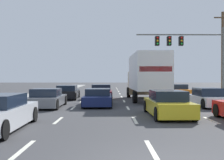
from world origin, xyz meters
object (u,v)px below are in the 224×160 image
object	(u,v)px
car_black	(67,92)
car_yellow	(168,104)
car_orange	(176,91)
utility_pole_mid	(223,52)
car_navy	(98,98)
traffic_signal_mast	(184,45)
box_truck	(147,74)
car_white	(208,98)
car_gray	(47,99)
car_maroon	(101,92)

from	to	relation	value
car_black	car_yellow	size ratio (longest dim) A/B	1.06
car_orange	car_black	bearing A→B (deg)	-171.64
car_black	utility_pole_mid	size ratio (longest dim) A/B	0.53
car_navy	traffic_signal_mast	bearing A→B (deg)	50.16
box_truck	car_white	bearing A→B (deg)	-52.76
car_gray	car_yellow	bearing A→B (deg)	-31.19
car_black	car_orange	world-z (taller)	car_orange
car_yellow	car_white	distance (m)	5.86
car_black	car_maroon	size ratio (longest dim) A/B	1.15
car_yellow	utility_pole_mid	bearing A→B (deg)	60.34
car_yellow	car_orange	world-z (taller)	car_yellow
car_orange	car_navy	bearing A→B (deg)	-132.91
car_yellow	box_truck	bearing A→B (deg)	89.16
traffic_signal_mast	utility_pole_mid	distance (m)	4.36
car_white	car_maroon	bearing A→B (deg)	137.62
box_truck	traffic_signal_mast	world-z (taller)	traffic_signal_mast
box_truck	car_yellow	world-z (taller)	box_truck
car_yellow	car_orange	distance (m)	13.10
car_navy	car_orange	world-z (taller)	car_orange
car_black	car_navy	world-z (taller)	car_black
car_yellow	car_white	bearing A→B (deg)	52.48
car_maroon	traffic_signal_mast	size ratio (longest dim) A/B	0.45
car_gray	car_orange	distance (m)	13.32
car_white	car_gray	bearing A→B (deg)	-177.26
car_gray	car_navy	xyz separation A→B (m)	(3.22, 0.93, -0.01)
box_truck	car_maroon	bearing A→B (deg)	151.47
car_white	traffic_signal_mast	world-z (taller)	traffic_signal_mast
car_black	car_gray	bearing A→B (deg)	-91.78
car_gray	traffic_signal_mast	size ratio (longest dim) A/B	0.48
car_navy	car_white	xyz separation A→B (m)	(7.21, -0.43, 0.02)
car_maroon	utility_pole_mid	world-z (taller)	utility_pole_mid
car_maroon	car_navy	world-z (taller)	car_maroon
car_maroon	traffic_signal_mast	xyz separation A→B (m)	(8.34, 3.88, 4.64)
box_truck	car_yellow	xyz separation A→B (m)	(-0.13, -9.17, -1.56)
car_black	traffic_signal_mast	bearing A→B (deg)	19.03
car_navy	utility_pole_mid	bearing A→B (deg)	40.25
car_white	utility_pole_mid	xyz separation A→B (m)	(5.40, 11.10, 3.97)
car_orange	utility_pole_mid	distance (m)	7.49
traffic_signal_mast	utility_pole_mid	bearing A→B (deg)	8.81
car_yellow	car_gray	bearing A→B (deg)	148.81
car_gray	car_orange	bearing A→B (deg)	39.66
car_yellow	traffic_signal_mast	distance (m)	16.48
car_black	car_yellow	world-z (taller)	car_yellow
car_black	car_orange	xyz separation A→B (m)	(10.04, 1.48, 0.03)
car_black	car_gray	size ratio (longest dim) A/B	1.09
car_maroon	box_truck	distance (m)	4.55
car_white	car_yellow	bearing A→B (deg)	-127.52
car_navy	box_truck	world-z (taller)	box_truck
car_black	traffic_signal_mast	distance (m)	12.88
box_truck	car_yellow	bearing A→B (deg)	-90.84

